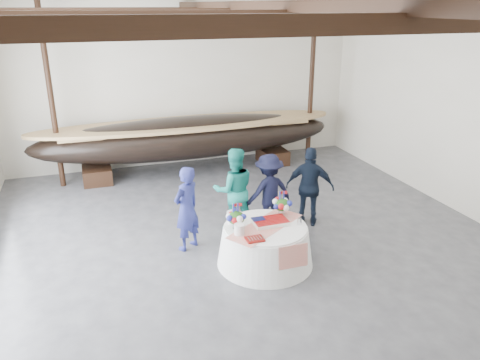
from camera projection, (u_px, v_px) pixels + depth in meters
name	position (u px, v px, depth m)	size (l,w,h in m)	color
floor	(259.00, 257.00, 8.70)	(10.00, 12.00, 0.01)	#3D3D42
wall_back	(184.00, 85.00, 13.22)	(10.00, 0.02, 4.50)	silver
pavilion_structure	(245.00, 29.00, 8.04)	(9.80, 11.76, 4.50)	black
longboat_display	(189.00, 137.00, 12.77)	(8.32, 1.66, 1.56)	black
banquet_table	(265.00, 245.00, 8.36)	(1.72, 1.72, 0.74)	white
tabletop_items	(259.00, 215.00, 8.30)	(1.63, 1.33, 0.40)	red
guest_woman_blue	(187.00, 209.00, 8.74)	(0.60, 0.39, 1.65)	navy
guest_woman_teal	(234.00, 190.00, 9.46)	(0.85, 0.67, 1.76)	teal
guest_man_left	(269.00, 192.00, 9.59)	(1.03, 0.59, 1.60)	black
guest_man_right	(310.00, 187.00, 9.70)	(0.99, 0.41, 1.70)	black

